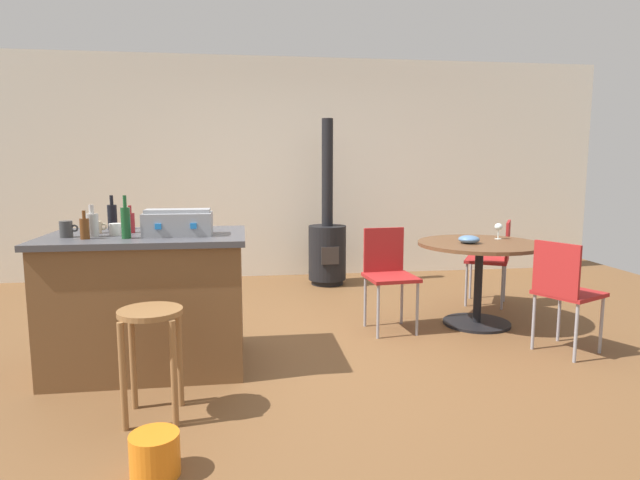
# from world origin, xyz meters

# --- Properties ---
(ground_plane) EXTENTS (8.80, 8.80, 0.00)m
(ground_plane) POSITION_xyz_m (0.00, 0.00, 0.00)
(ground_plane) COLOR brown
(back_wall) EXTENTS (8.00, 0.10, 2.70)m
(back_wall) POSITION_xyz_m (0.00, 2.84, 1.35)
(back_wall) COLOR silver
(back_wall) RESTS_ON ground_plane
(kitchen_island) EXTENTS (1.34, 0.88, 0.94)m
(kitchen_island) POSITION_xyz_m (-1.27, -0.19, 0.47)
(kitchen_island) COLOR brown
(kitchen_island) RESTS_ON ground_plane
(wooden_stool) EXTENTS (0.35, 0.35, 0.63)m
(wooden_stool) POSITION_xyz_m (-1.13, -1.01, 0.47)
(wooden_stool) COLOR olive
(wooden_stool) RESTS_ON ground_plane
(dining_table) EXTENTS (1.07, 1.07, 0.73)m
(dining_table) POSITION_xyz_m (1.42, 0.42, 0.56)
(dining_table) COLOR black
(dining_table) RESTS_ON ground_plane
(folding_chair_near) EXTENTS (0.43, 0.43, 0.86)m
(folding_chair_near) POSITION_xyz_m (0.60, 0.42, 0.51)
(folding_chair_near) COLOR maroon
(folding_chair_near) RESTS_ON ground_plane
(folding_chair_far) EXTENTS (0.54, 0.54, 0.85)m
(folding_chair_far) POSITION_xyz_m (1.73, -0.36, 0.50)
(folding_chair_far) COLOR maroon
(folding_chair_far) RESTS_ON ground_plane
(folding_chair_left) EXTENTS (0.55, 0.55, 0.85)m
(folding_chair_left) POSITION_xyz_m (1.87, 1.04, 0.50)
(folding_chair_left) COLOR maroon
(folding_chair_left) RESTS_ON ground_plane
(wood_stove) EXTENTS (0.44, 0.45, 1.92)m
(wood_stove) POSITION_xyz_m (0.36, 2.21, 0.48)
(wood_stove) COLOR black
(wood_stove) RESTS_ON ground_plane
(toolbox) EXTENTS (0.45, 0.26, 0.18)m
(toolbox) POSITION_xyz_m (-1.04, -0.28, 1.02)
(toolbox) COLOR gray
(toolbox) RESTS_ON kitchen_island
(bottle_0) EXTENTS (0.08, 0.08, 0.21)m
(bottle_0) POSITION_xyz_m (-1.60, -0.28, 1.02)
(bottle_0) COLOR #B7B2AD
(bottle_0) RESTS_ON kitchen_island
(bottle_1) EXTENTS (0.07, 0.07, 0.25)m
(bottle_1) POSITION_xyz_m (-1.56, 0.13, 1.03)
(bottle_1) COLOR black
(bottle_1) RESTS_ON kitchen_island
(bottle_2) EXTENTS (0.06, 0.06, 0.28)m
(bottle_2) POSITION_xyz_m (-1.36, -0.39, 1.04)
(bottle_2) COLOR #194C23
(bottle_2) RESTS_ON kitchen_island
(bottle_3) EXTENTS (0.06, 0.06, 0.18)m
(bottle_3) POSITION_xyz_m (-1.62, -0.38, 1.01)
(bottle_3) COLOR #603314
(bottle_3) RESTS_ON kitchen_island
(bottle_4) EXTENTS (0.06, 0.06, 0.19)m
(bottle_4) POSITION_xyz_m (-1.39, -0.10, 1.01)
(bottle_4) COLOR maroon
(bottle_4) RESTS_ON kitchen_island
(cup_0) EXTENTS (0.11, 0.08, 0.08)m
(cup_0) POSITION_xyz_m (-1.46, -0.22, 0.98)
(cup_0) COLOR white
(cup_0) RESTS_ON kitchen_island
(cup_1) EXTENTS (0.11, 0.07, 0.10)m
(cup_1) POSITION_xyz_m (-1.09, 0.10, 0.99)
(cup_1) COLOR #4C7099
(cup_1) RESTS_ON kitchen_island
(cup_2) EXTENTS (0.12, 0.08, 0.11)m
(cup_2) POSITION_xyz_m (-1.76, -0.28, 0.99)
(cup_2) COLOR #383838
(cup_2) RESTS_ON kitchen_island
(cup_3) EXTENTS (0.11, 0.07, 0.08)m
(cup_3) POSITION_xyz_m (-1.62, -0.09, 0.98)
(cup_3) COLOR tan
(cup_3) RESTS_ON kitchen_island
(wine_glass) EXTENTS (0.07, 0.07, 0.14)m
(wine_glass) POSITION_xyz_m (1.68, 0.60, 0.84)
(wine_glass) COLOR silver
(wine_glass) RESTS_ON dining_table
(serving_bowl) EXTENTS (0.18, 0.18, 0.07)m
(serving_bowl) POSITION_xyz_m (1.31, 0.38, 0.77)
(serving_bowl) COLOR #4C7099
(serving_bowl) RESTS_ON dining_table
(plastic_bucket) EXTENTS (0.23, 0.23, 0.20)m
(plastic_bucket) POSITION_xyz_m (-1.03, -1.60, 0.10)
(plastic_bucket) COLOR orange
(plastic_bucket) RESTS_ON ground_plane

